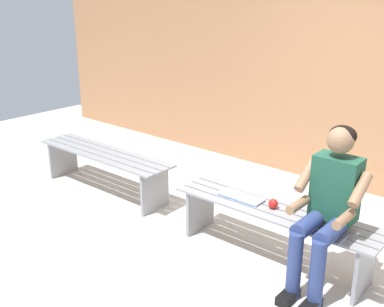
% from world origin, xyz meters
% --- Properties ---
extents(ground_plane, '(10.00, 7.00, 0.04)m').
position_xyz_m(ground_plane, '(1.12, 1.00, -0.02)').
color(ground_plane, beige).
extents(brick_wall, '(9.50, 0.24, 2.94)m').
position_xyz_m(brick_wall, '(0.50, -2.04, 1.47)').
color(brick_wall, '#B27A51').
rests_on(brick_wall, ground).
extents(bench_near, '(1.84, 0.46, 0.48)m').
position_xyz_m(bench_near, '(0.00, 0.00, 0.37)').
color(bench_near, gray).
rests_on(bench_near, ground).
extents(bench_far, '(1.86, 0.46, 0.48)m').
position_xyz_m(bench_far, '(2.24, 0.00, 0.37)').
color(bench_far, gray).
rests_on(bench_far, ground).
extents(person_seated, '(0.50, 0.69, 1.28)m').
position_xyz_m(person_seated, '(-0.50, 0.10, 0.71)').
color(person_seated, '#1E513D').
rests_on(person_seated, ground).
extents(apple, '(0.08, 0.08, 0.08)m').
position_xyz_m(apple, '(0.01, 0.01, 0.52)').
color(apple, red).
rests_on(apple, bench_near).
extents(book_open, '(0.41, 0.16, 0.02)m').
position_xyz_m(book_open, '(0.33, 0.01, 0.49)').
color(book_open, white).
rests_on(book_open, bench_near).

